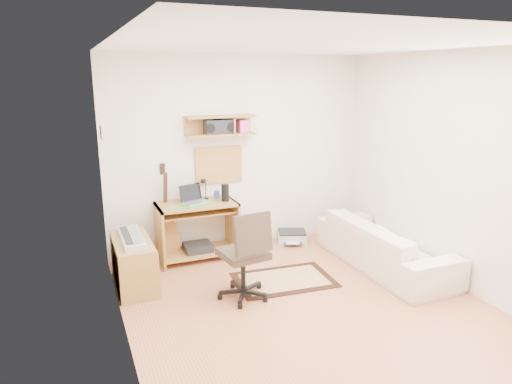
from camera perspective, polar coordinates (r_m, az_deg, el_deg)
name	(u,v)px	position (r m, az deg, el deg)	size (l,w,h in m)	color
floor	(308,308)	(4.98, 6.41, -13.96)	(3.60, 4.00, 0.01)	#B8734C
ceiling	(316,44)	(4.39, 7.40, 17.61)	(3.60, 4.00, 0.01)	white
back_wall	(239,153)	(6.30, -2.06, 4.77)	(3.60, 0.01, 2.60)	silver
left_wall	(118,205)	(3.97, -16.52, -1.53)	(0.01, 4.00, 2.60)	silver
right_wall	(455,171)	(5.60, 23.24, 2.40)	(0.01, 4.00, 2.60)	silver
wall_shelf	(221,125)	(6.02, -4.36, 8.14)	(0.90, 0.25, 0.26)	olive
cork_board	(219,165)	(6.20, -4.57, 3.36)	(0.64, 0.03, 0.49)	#A88754
wall_photo	(101,133)	(5.37, -18.45, 6.91)	(0.02, 0.20, 0.15)	#4C8CBF
desk	(197,231)	(6.06, -7.22, -4.75)	(1.00, 0.55, 0.75)	olive
laptop	(195,194)	(5.90, -7.48, -0.30)	(0.31, 0.31, 0.24)	silver
speaker	(225,193)	(5.98, -3.80, -0.08)	(0.10, 0.10, 0.22)	black
desk_lamp	(206,189)	(6.09, -6.20, 0.43)	(0.09, 0.09, 0.28)	black
pencil_cup	(217,195)	(6.11, -4.84, -0.33)	(0.07, 0.07, 0.11)	#3540A1
boombox	(219,127)	(6.01, -4.57, 7.94)	(0.37, 0.17, 0.19)	black
rug	(284,280)	(5.53, 3.45, -10.69)	(1.13, 0.75, 0.02)	beige
task_chair	(243,254)	(4.94, -1.60, -7.57)	(0.51, 0.51, 1.00)	#34271E
cabinet	(133,263)	(5.46, -14.80, -8.45)	(0.40, 0.90, 0.55)	olive
music_keyboard	(132,238)	(5.35, -15.01, -5.42)	(0.23, 0.72, 0.06)	#B2B5BA
guitar	(167,213)	(6.03, -10.92, -2.49)	(0.33, 0.21, 1.25)	#B37537
waste_basket	(145,279)	(5.31, -13.45, -10.34)	(0.28, 0.28, 0.33)	white
printer	(292,236)	(6.70, 4.42, -5.41)	(0.40, 0.31, 0.15)	#A5A8AA
sofa	(385,237)	(5.98, 15.50, -5.32)	(1.98, 0.58, 0.78)	beige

